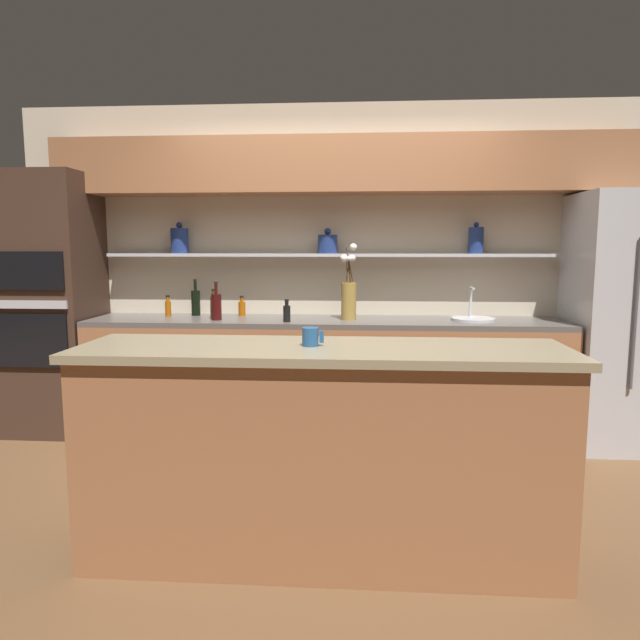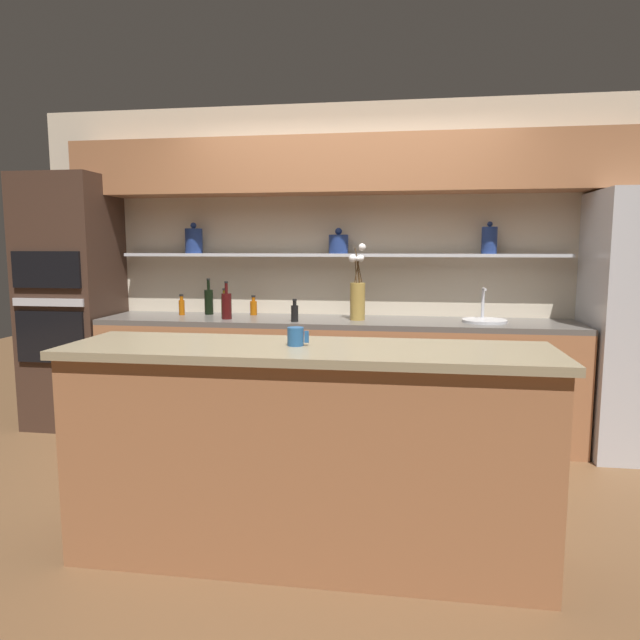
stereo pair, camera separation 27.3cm
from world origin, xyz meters
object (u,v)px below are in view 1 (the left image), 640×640
object	(u,v)px
bottle_wine_0	(196,302)
bottle_wine_2	(216,306)
oven_tower	(52,304)
bottle_sauce_5	(287,313)
sink_fixture	(473,318)
bottle_sauce_3	(168,307)
bottle_sauce_1	(242,308)
coffee_mug	(311,337)
bottle_oil_4	(214,307)
refrigerator	(632,321)
flower_vase	(349,294)

from	to	relation	value
bottle_wine_0	bottle_wine_2	world-z (taller)	bottle_wine_0
oven_tower	bottle_sauce_5	world-z (taller)	oven_tower
sink_fixture	bottle_sauce_3	size ratio (longest dim) A/B	1.93
sink_fixture	bottle_wine_2	xyz separation A→B (m)	(-1.94, -0.12, 0.08)
bottle_sauce_1	bottle_sauce_3	xyz separation A→B (m)	(-0.58, -0.08, 0.01)
bottle_sauce_3	coffee_mug	bearing A→B (deg)	-54.63
bottle_oil_4	oven_tower	bearing A→B (deg)	178.76
bottle_wine_2	bottle_sauce_1	bearing A→B (deg)	63.79
bottle_sauce_1	bottle_sauce_3	bearing A→B (deg)	-171.77
refrigerator	bottle_sauce_3	distance (m)	3.53
bottle_sauce_1	coffee_mug	bearing A→B (deg)	-69.32
bottle_sauce_5	coffee_mug	size ratio (longest dim) A/B	1.76
refrigerator	bottle_wine_0	world-z (taller)	refrigerator
oven_tower	sink_fixture	size ratio (longest dim) A/B	6.25
bottle_oil_4	sink_fixture	bearing A→B (deg)	1.16
bottle_sauce_5	sink_fixture	bearing A→B (deg)	7.79
sink_fixture	flower_vase	bearing A→B (deg)	-178.23
sink_fixture	bottle_sauce_3	distance (m)	2.39
bottle_oil_4	bottle_sauce_5	xyz separation A→B (m)	(0.59, -0.15, -0.02)
sink_fixture	bottle_oil_4	xyz separation A→B (m)	(-1.98, -0.04, 0.07)
flower_vase	bottle_wine_0	world-z (taller)	flower_vase
bottle_wine_0	bottle_sauce_3	size ratio (longest dim) A/B	1.74
bottle_oil_4	bottle_sauce_5	bearing A→B (deg)	-14.36
flower_vase	bottle_oil_4	world-z (taller)	flower_vase
oven_tower	flower_vase	size ratio (longest dim) A/B	3.53
flower_vase	bottle_sauce_1	xyz separation A→B (m)	(-0.86, 0.19, -0.13)
bottle_wine_0	coffee_mug	xyz separation A→B (m)	(1.10, -1.92, 0.03)
bottle_sauce_3	bottle_wine_0	bearing A→B (deg)	20.45
bottle_sauce_1	bottle_sauce_5	size ratio (longest dim) A/B	0.95
sink_fixture	bottle_sauce_1	distance (m)	1.81
oven_tower	bottle_sauce_5	bearing A→B (deg)	-5.38
bottle_sauce_3	bottle_oil_4	distance (m)	0.42
flower_vase	coffee_mug	bearing A→B (deg)	-94.53
sink_fixture	coffee_mug	bearing A→B (deg)	-121.42
refrigerator	bottle_oil_4	size ratio (longest dim) A/B	8.04
refrigerator	bottle_wine_2	distance (m)	3.09
coffee_mug	bottle_sauce_5	bearing A→B (deg)	101.36
bottle_wine_0	bottle_sauce_1	bearing A→B (deg)	1.19
flower_vase	bottle_wine_0	distance (m)	1.26
sink_fixture	refrigerator	bearing A→B (deg)	-2.41
coffee_mug	bottle_wine_0	bearing A→B (deg)	119.90
bottle_wine_2	bottle_sauce_5	size ratio (longest dim) A/B	1.72
refrigerator	flower_vase	world-z (taller)	refrigerator
sink_fixture	bottle_oil_4	distance (m)	1.98
bottle_wine_2	bottle_oil_4	world-z (taller)	bottle_wine_2
bottle_wine_0	bottle_wine_2	size ratio (longest dim) A/B	1.01
bottle_wine_0	bottle_oil_4	xyz separation A→B (m)	(0.20, -0.19, -0.01)
refrigerator	sink_fixture	world-z (taller)	refrigerator
bottle_sauce_1	bottle_oil_4	bearing A→B (deg)	-131.54
coffee_mug	bottle_oil_4	bearing A→B (deg)	117.70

